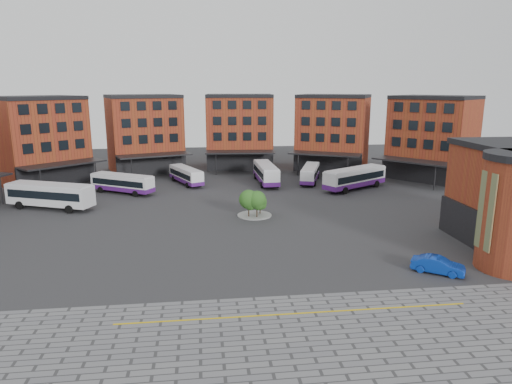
{
  "coord_description": "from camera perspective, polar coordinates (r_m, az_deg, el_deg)",
  "views": [
    {
      "loc": [
        -4.57,
        -43.8,
        16.24
      ],
      "look_at": [
        1.74,
        8.22,
        4.0
      ],
      "focal_mm": 32.0,
      "sensor_mm": 36.0,
      "label": 1
    }
  ],
  "objects": [
    {
      "name": "ground",
      "position": [
        46.94,
        -0.91,
        -7.1
      ],
      "size": [
        160.0,
        160.0,
        0.0
      ],
      "primitive_type": "plane",
      "color": "#28282B",
      "rests_on": "ground"
    },
    {
      "name": "bus_b",
      "position": [
        73.24,
        -16.37,
        1.08
      ],
      "size": [
        10.25,
        7.5,
        2.96
      ],
      "rotation": [
        0.0,
        0.0,
        1.03
      ],
      "color": "white",
      "rests_on": "ground"
    },
    {
      "name": "bus_f",
      "position": [
        74.71,
        12.26,
        1.75
      ],
      "size": [
        11.85,
        8.75,
        3.43
      ],
      "rotation": [
        0.0,
        0.0,
        -1.02
      ],
      "color": "silver",
      "rests_on": "ground"
    },
    {
      "name": "yellow_line",
      "position": [
        34.56,
        5.03,
        -14.88
      ],
      "size": [
        26.0,
        0.15,
        0.02
      ],
      "primitive_type": "cube",
      "color": "gold",
      "rests_on": "paving_zone"
    },
    {
      "name": "bus_a",
      "position": [
        67.29,
        -24.37,
        -0.22
      ],
      "size": [
        12.32,
        7.18,
        3.44
      ],
      "rotation": [
        0.0,
        0.0,
        1.18
      ],
      "color": "silver",
      "rests_on": "ground"
    },
    {
      "name": "blue_car",
      "position": [
        43.95,
        21.79,
        -8.49
      ],
      "size": [
        4.6,
        3.86,
        1.49
      ],
      "primitive_type": "imported",
      "rotation": [
        0.0,
        0.0,
        0.97
      ],
      "color": "#0C34A8",
      "rests_on": "ground"
    },
    {
      "name": "paving_zone",
      "position": [
        27.96,
        8.67,
        -22.5
      ],
      "size": [
        50.0,
        22.0,
        0.02
      ],
      "primitive_type": "cube",
      "color": "slate",
      "rests_on": "ground"
    },
    {
      "name": "bus_d",
      "position": [
        77.52,
        1.25,
        2.39
      ],
      "size": [
        3.17,
        11.68,
        3.27
      ],
      "rotation": [
        0.0,
        0.0,
        0.03
      ],
      "color": "silver",
      "rests_on": "ground"
    },
    {
      "name": "bus_e",
      "position": [
        79.04,
        6.78,
        2.33
      ],
      "size": [
        5.5,
        10.2,
        2.82
      ],
      "rotation": [
        0.0,
        0.0,
        -0.34
      ],
      "color": "silver",
      "rests_on": "ground"
    },
    {
      "name": "bus_c",
      "position": [
        78.0,
        -8.74,
        2.1
      ],
      "size": [
        6.07,
        9.9,
        2.77
      ],
      "rotation": [
        0.0,
        0.0,
        0.42
      ],
      "color": "white",
      "rests_on": "ground"
    },
    {
      "name": "tree_island",
      "position": [
        57.43,
        -0.23,
        -1.23
      ],
      "size": [
        4.4,
        4.4,
        3.54
      ],
      "color": "gray",
      "rests_on": "ground"
    },
    {
      "name": "main_building",
      "position": [
        82.55,
        -7.06,
        6.78
      ],
      "size": [
        94.14,
        42.48,
        14.6
      ],
      "color": "maroon",
      "rests_on": "ground"
    }
  ]
}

